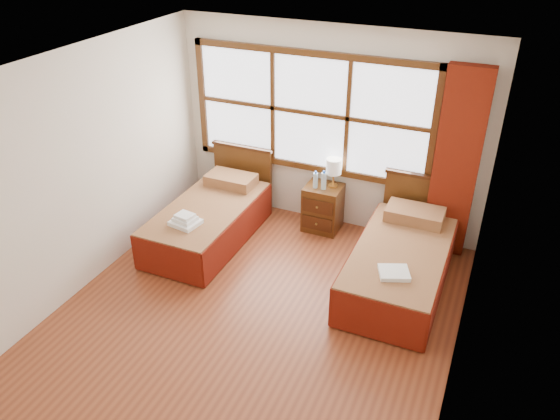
% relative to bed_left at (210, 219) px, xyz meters
% --- Properties ---
extents(floor, '(4.50, 4.50, 0.00)m').
position_rel_bed_left_xyz_m(floor, '(1.19, -1.20, -0.28)').
color(floor, brown).
rests_on(floor, ground).
extents(ceiling, '(4.50, 4.50, 0.00)m').
position_rel_bed_left_xyz_m(ceiling, '(1.19, -1.20, 2.32)').
color(ceiling, white).
rests_on(ceiling, wall_back).
extents(wall_back, '(4.00, 0.00, 4.00)m').
position_rel_bed_left_xyz_m(wall_back, '(1.19, 1.05, 1.02)').
color(wall_back, silver).
rests_on(wall_back, floor).
extents(wall_left, '(0.00, 4.50, 4.50)m').
position_rel_bed_left_xyz_m(wall_left, '(-0.81, -1.20, 1.02)').
color(wall_left, silver).
rests_on(wall_left, floor).
extents(wall_right, '(0.00, 4.50, 4.50)m').
position_rel_bed_left_xyz_m(wall_right, '(3.19, -1.20, 1.02)').
color(wall_right, silver).
rests_on(wall_right, floor).
extents(window, '(3.16, 0.06, 1.56)m').
position_rel_bed_left_xyz_m(window, '(0.94, 1.01, 1.22)').
color(window, white).
rests_on(window, wall_back).
extents(curtain, '(0.50, 0.16, 2.30)m').
position_rel_bed_left_xyz_m(curtain, '(2.79, 0.91, 0.89)').
color(curtain, maroon).
rests_on(curtain, wall_back).
extents(bed_left, '(0.96, 1.98, 0.92)m').
position_rel_bed_left_xyz_m(bed_left, '(0.00, 0.00, 0.00)').
color(bed_left, '#3B1D0C').
rests_on(bed_left, floor).
extents(bed_right, '(0.99, 2.01, 0.96)m').
position_rel_bed_left_xyz_m(bed_right, '(2.44, -0.00, 0.01)').
color(bed_right, '#3B1D0C').
rests_on(bed_right, floor).
extents(nightstand, '(0.46, 0.46, 0.62)m').
position_rel_bed_left_xyz_m(nightstand, '(1.24, 0.80, 0.03)').
color(nightstand, '#4F2C11').
rests_on(nightstand, floor).
extents(towels_left, '(0.36, 0.33, 0.14)m').
position_rel_bed_left_xyz_m(towels_left, '(-0.01, -0.53, 0.26)').
color(towels_left, white).
rests_on(towels_left, bed_left).
extents(towels_right, '(0.38, 0.35, 0.05)m').
position_rel_bed_left_xyz_m(towels_right, '(2.48, -0.56, 0.25)').
color(towels_right, white).
rests_on(towels_right, bed_right).
extents(lamp, '(0.20, 0.20, 0.38)m').
position_rel_bed_left_xyz_m(lamp, '(1.34, 0.86, 0.61)').
color(lamp, gold).
rests_on(lamp, nightstand).
extents(bottle_near, '(0.06, 0.06, 0.23)m').
position_rel_bed_left_xyz_m(bottle_near, '(1.14, 0.74, 0.44)').
color(bottle_near, silver).
rests_on(bottle_near, nightstand).
extents(bottle_far, '(0.07, 0.07, 0.25)m').
position_rel_bed_left_xyz_m(bottle_far, '(1.25, 0.74, 0.45)').
color(bottle_far, silver).
rests_on(bottle_far, nightstand).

